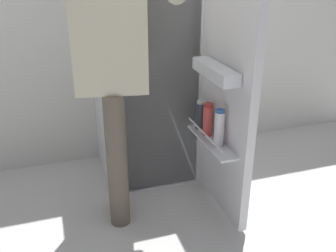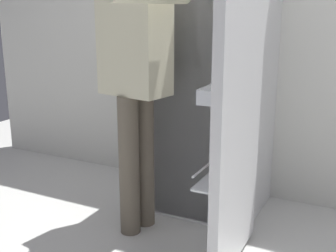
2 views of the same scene
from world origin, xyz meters
TOP-DOWN VIEW (x-y plane):
  - ground_plane at (0.00, 0.00)m, footprint 6.18×6.18m
  - kitchen_wall at (0.00, 0.91)m, footprint 4.40×0.10m
  - refrigerator at (0.03, 0.50)m, footprint 0.69×1.23m
  - person at (-0.29, 0.04)m, footprint 0.54×0.75m

SIDE VIEW (x-z plane):
  - ground_plane at x=0.00m, z-range 0.00..0.00m
  - refrigerator at x=0.03m, z-range 0.00..1.71m
  - person at x=-0.29m, z-range 0.16..1.84m
  - kitchen_wall at x=0.00m, z-range 0.00..2.53m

